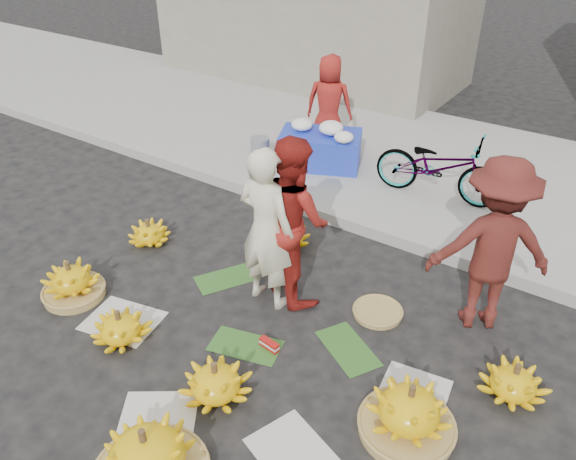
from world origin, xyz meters
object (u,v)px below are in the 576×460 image
Objects in this scene: banana_bunch_4 at (409,412)px; bicycle at (439,166)px; vendor_cream at (266,229)px; flower_table at (320,147)px; banana_bunch_0 at (72,282)px.

bicycle reaches higher than banana_bunch_4.
vendor_cream reaches higher than banana_bunch_4.
banana_bunch_0 is at bearing -121.73° from flower_table.
banana_bunch_0 is 0.81× the size of banana_bunch_4.
flower_table is 1.76m from bicycle.
bicycle is (-1.19, 3.54, 0.34)m from banana_bunch_4.
banana_bunch_0 is 4.56m from bicycle.
banana_bunch_0 is 0.46× the size of flower_table.
banana_bunch_0 is at bearing 143.58° from bicycle.
vendor_cream reaches higher than flower_table.
vendor_cream is at bearing -92.16° from flower_table.
banana_bunch_0 is 0.37× the size of vendor_cream.
flower_table is at bearing -65.61° from vendor_cream.
banana_bunch_4 is at bearing -167.16° from bicycle.
flower_table is (0.56, 3.90, 0.21)m from banana_bunch_0.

